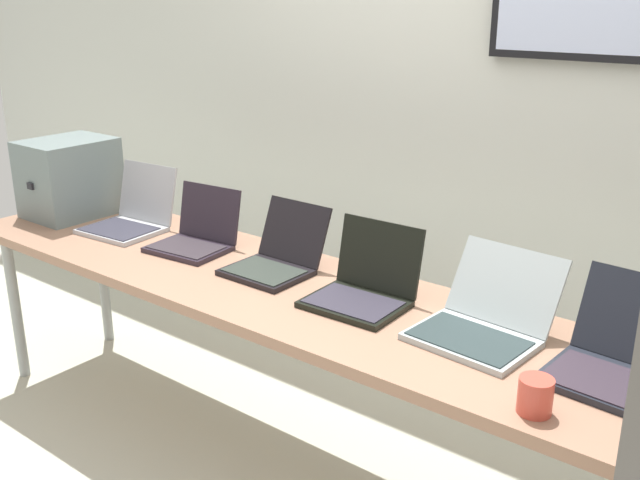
# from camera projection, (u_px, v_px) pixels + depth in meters

# --- Properties ---
(back_wall) EXTENTS (8.00, 0.11, 2.50)m
(back_wall) POSITION_uv_depth(u_px,v_px,m) (474.00, 118.00, 3.25)
(back_wall) COLOR silver
(back_wall) RESTS_ON ground
(workbench) EXTENTS (3.48, 0.70, 0.78)m
(workbench) POSITION_uv_depth(u_px,v_px,m) (315.00, 307.00, 2.59)
(workbench) COLOR #9B7057
(workbench) RESTS_ON ground
(equipment_box) EXTENTS (0.32, 0.41, 0.36)m
(equipment_box) POSITION_uv_depth(u_px,v_px,m) (69.00, 178.00, 3.44)
(equipment_box) COLOR slate
(equipment_box) RESTS_ON workbench
(laptop_station_0) EXTENTS (0.35, 0.36, 0.28)m
(laptop_station_0) POSITION_uv_depth(u_px,v_px,m) (131.00, 216.00, 3.26)
(laptop_station_0) COLOR #B1B3BA
(laptop_station_0) RESTS_ON workbench
(laptop_station_1) EXTENTS (0.34, 0.32, 0.25)m
(laptop_station_1) POSITION_uv_depth(u_px,v_px,m) (196.00, 235.00, 3.02)
(laptop_station_1) COLOR #281F2A
(laptop_station_1) RESTS_ON workbench
(laptop_station_2) EXTENTS (0.30, 0.34, 0.24)m
(laptop_station_2) POSITION_uv_depth(u_px,v_px,m) (277.00, 257.00, 2.78)
(laptop_station_2) COLOR black
(laptop_station_2) RESTS_ON workbench
(laptop_station_3) EXTENTS (0.33, 0.32, 0.26)m
(laptop_station_3) POSITION_uv_depth(u_px,v_px,m) (364.00, 285.00, 2.49)
(laptop_station_3) COLOR black
(laptop_station_3) RESTS_ON workbench
(laptop_station_4) EXTENTS (0.39, 0.42, 0.25)m
(laptop_station_4) POSITION_uv_depth(u_px,v_px,m) (484.00, 319.00, 2.25)
(laptop_station_4) COLOR #A9B6B8
(laptop_station_4) RESTS_ON workbench
(laptop_station_5) EXTENTS (0.40, 0.39, 0.26)m
(laptop_station_5) POSITION_uv_depth(u_px,v_px,m) (628.00, 360.00, 1.99)
(laptop_station_5) COLOR #1E222B
(laptop_station_5) RESTS_ON workbench
(coffee_mug) EXTENTS (0.09, 0.09, 0.10)m
(coffee_mug) POSITION_uv_depth(u_px,v_px,m) (535.00, 396.00, 1.84)
(coffee_mug) COLOR #D04939
(coffee_mug) RESTS_ON workbench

